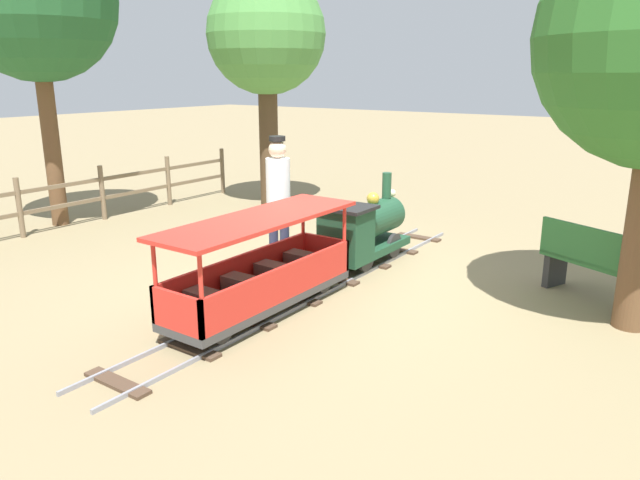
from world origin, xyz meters
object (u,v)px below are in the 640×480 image
conductor_person (278,190)px  park_bench (600,265)px  oak_tree_near (266,37)px  oak_tree_distant (34,1)px  locomotive (363,228)px  passenger_car (261,275)px

conductor_person → park_bench: bearing=13.9°
conductor_person → oak_tree_near: 4.11m
park_bench → oak_tree_distant: (-7.81, -1.33, 2.97)m
locomotive → oak_tree_near: bearing=147.0°
locomotive → passenger_car: bearing=-90.0°
passenger_car → oak_tree_distant: size_ratio=0.51×
park_bench → oak_tree_distant: size_ratio=0.29×
locomotive → oak_tree_near: (-3.32, 2.15, 2.47)m
oak_tree_near → oak_tree_distant: bearing=-120.1°
locomotive → conductor_person: size_ratio=0.89×
locomotive → oak_tree_near: 4.66m
passenger_car → oak_tree_distant: (-5.12, 0.99, 2.96)m
locomotive → conductor_person: 1.17m
oak_tree_distant → oak_tree_near: bearing=59.9°
park_bench → locomotive: bearing=-172.1°
locomotive → passenger_car: size_ratio=0.61×
park_bench → oak_tree_distant: 8.46m
conductor_person → oak_tree_distant: size_ratio=0.35×
passenger_car → oak_tree_near: (-3.32, 4.10, 2.53)m
oak_tree_distant → park_bench: bearing=9.7°
park_bench → conductor_person: bearing=-166.1°
oak_tree_distant → passenger_car: bearing=-10.9°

